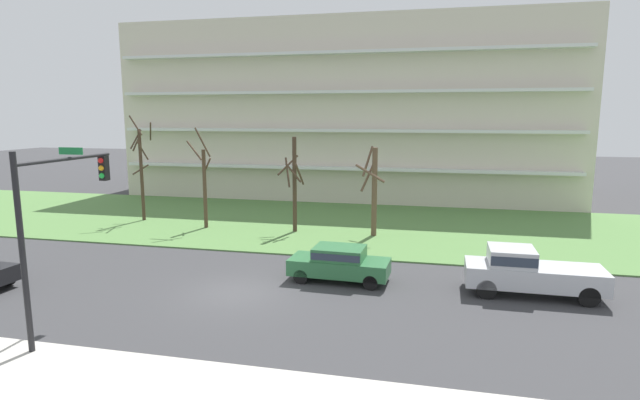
% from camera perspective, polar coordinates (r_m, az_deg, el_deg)
% --- Properties ---
extents(ground, '(160.00, 160.00, 0.00)m').
position_cam_1_polar(ground, '(21.73, -9.35, -10.29)').
color(ground, '#38383A').
extents(sidewalk_curb_near, '(80.00, 4.00, 0.15)m').
position_cam_1_polar(sidewalk_curb_near, '(15.26, -21.40, -19.53)').
color(sidewalk_curb_near, '#BCB7AD').
rests_on(sidewalk_curb_near, ground).
extents(grass_lawn_strip, '(80.00, 16.00, 0.08)m').
position_cam_1_polar(grass_lawn_strip, '(34.59, -0.61, -2.62)').
color(grass_lawn_strip, '#547F42').
rests_on(grass_lawn_strip, ground).
extents(apartment_building, '(38.85, 14.64, 15.23)m').
position_cam_1_polar(apartment_building, '(48.38, 3.51, 9.87)').
color(apartment_building, beige).
rests_on(apartment_building, ground).
extents(tree_far_left, '(1.89, 1.64, 7.30)m').
position_cam_1_polar(tree_far_left, '(37.01, -19.43, 3.39)').
color(tree_far_left, '#423023').
rests_on(tree_far_left, ground).
extents(tree_left, '(1.64, 1.47, 6.56)m').
position_cam_1_polar(tree_left, '(33.40, -12.89, 1.83)').
color(tree_left, '#4C3828').
rests_on(tree_left, ground).
extents(tree_center, '(1.70, 1.80, 6.01)m').
position_cam_1_polar(tree_center, '(31.50, -2.94, 1.95)').
color(tree_center, '#423023').
rests_on(tree_center, ground).
extents(tree_right, '(1.81, 1.98, 5.47)m').
position_cam_1_polar(tree_right, '(30.58, 6.01, 1.28)').
color(tree_right, brown).
rests_on(tree_right, ground).
extents(sedan_green_center_left, '(4.47, 1.99, 1.57)m').
position_cam_1_polar(sedan_green_center_left, '(22.70, 2.19, -6.99)').
color(sedan_green_center_left, '#2D6B3D').
rests_on(sedan_green_center_left, ground).
extents(pickup_silver_center_right, '(5.42, 2.06, 1.95)m').
position_cam_1_polar(pickup_silver_center_right, '(22.64, 22.29, -7.38)').
color(pickup_silver_center_right, '#B7BABF').
rests_on(pickup_silver_center_right, ground).
extents(traffic_signal_mast, '(0.90, 4.47, 6.29)m').
position_cam_1_polar(traffic_signal_mast, '(18.44, -27.62, -1.14)').
color(traffic_signal_mast, black).
rests_on(traffic_signal_mast, ground).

